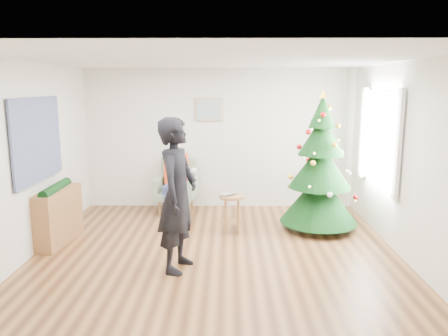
{
  "coord_description": "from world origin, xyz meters",
  "views": [
    {
      "loc": [
        0.17,
        -5.63,
        2.28
      ],
      "look_at": [
        0.1,
        0.6,
        1.1
      ],
      "focal_mm": 35.0,
      "sensor_mm": 36.0,
      "label": 1
    }
  ],
  "objects_px": {
    "stool": "(232,214)",
    "standing_man": "(178,195)",
    "christmas_tree": "(320,168)",
    "armchair": "(177,193)",
    "console": "(58,216)"
  },
  "relations": [
    {
      "from": "stool",
      "to": "standing_man",
      "type": "relative_size",
      "value": 0.32
    },
    {
      "from": "christmas_tree",
      "to": "armchair",
      "type": "height_order",
      "value": "christmas_tree"
    },
    {
      "from": "standing_man",
      "to": "christmas_tree",
      "type": "bearing_deg",
      "value": -38.53
    },
    {
      "from": "console",
      "to": "armchair",
      "type": "bearing_deg",
      "value": 52.28
    },
    {
      "from": "stool",
      "to": "console",
      "type": "relative_size",
      "value": 0.6
    },
    {
      "from": "stool",
      "to": "console",
      "type": "height_order",
      "value": "console"
    },
    {
      "from": "christmas_tree",
      "to": "console",
      "type": "distance_m",
      "value": 4.05
    },
    {
      "from": "standing_man",
      "to": "console",
      "type": "distance_m",
      "value": 2.15
    },
    {
      "from": "armchair",
      "to": "standing_man",
      "type": "height_order",
      "value": "standing_man"
    },
    {
      "from": "console",
      "to": "stool",
      "type": "bearing_deg",
      "value": 17.24
    },
    {
      "from": "stool",
      "to": "console",
      "type": "distance_m",
      "value": 2.6
    },
    {
      "from": "stool",
      "to": "armchair",
      "type": "height_order",
      "value": "armchair"
    },
    {
      "from": "christmas_tree",
      "to": "stool",
      "type": "xyz_separation_m",
      "value": [
        -1.4,
        -0.21,
        -0.69
      ]
    },
    {
      "from": "christmas_tree",
      "to": "stool",
      "type": "distance_m",
      "value": 1.57
    },
    {
      "from": "armchair",
      "to": "console",
      "type": "distance_m",
      "value": 2.23
    }
  ]
}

